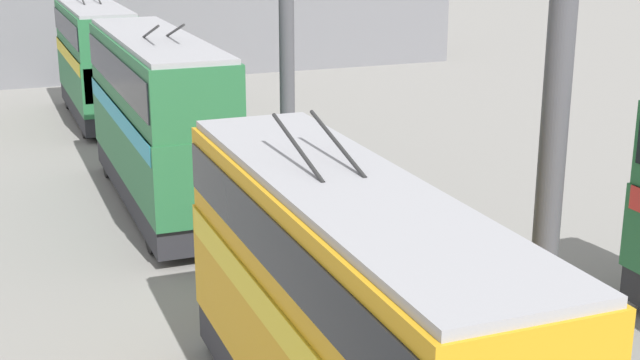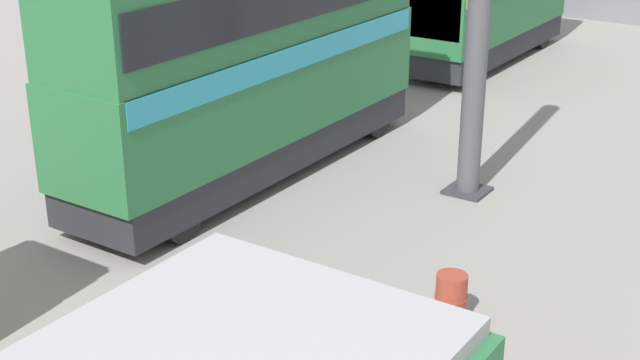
# 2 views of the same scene
# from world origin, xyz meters

# --- Properties ---
(depot_back_wall) EXTENTS (0.50, 36.00, 8.78)m
(depot_back_wall) POSITION_xyz_m (40.46, 0.00, 4.39)
(depot_back_wall) COLOR slate
(depot_back_wall) RESTS_ON ground_plane
(support_column_near) EXTENTS (0.93, 0.93, 8.78)m
(support_column_near) POSITION_xyz_m (4.30, 0.00, 4.27)
(support_column_near) COLOR #4C4C51
(support_column_near) RESTS_ON ground_plane
(support_column_far) EXTENTS (0.93, 0.93, 8.78)m
(support_column_far) POSITION_xyz_m (19.34, 0.00, 4.27)
(support_column_far) COLOR #4C4C51
(support_column_far) RESTS_ON ground_plane
(bus_right_near) EXTENTS (10.20, 2.54, 5.55)m
(bus_right_near) POSITION_xyz_m (2.78, 4.83, 2.81)
(bus_right_near) COLOR black
(bus_right_near) RESTS_ON ground_plane
(bus_right_mid) EXTENTS (10.88, 2.54, 6.01)m
(bus_right_mid) POSITION_xyz_m (17.56, 4.83, 3.07)
(bus_right_mid) COLOR black
(bus_right_mid) RESTS_ON ground_plane
(bus_right_far) EXTENTS (9.23, 2.54, 5.74)m
(bus_right_far) POSITION_xyz_m (31.01, 4.83, 2.91)
(bus_right_far) COLOR black
(bus_right_far) RESTS_ON ground_plane
(person_aisle_midway) EXTENTS (0.46, 0.33, 1.56)m
(person_aisle_midway) POSITION_xyz_m (6.87, 0.26, 0.81)
(person_aisle_midway) COLOR #384251
(person_aisle_midway) RESTS_ON ground_plane
(oil_drum) EXTENTS (0.57, 0.57, 0.85)m
(oil_drum) POSITION_xyz_m (13.95, -2.18, 0.42)
(oil_drum) COLOR #933828
(oil_drum) RESTS_ON ground_plane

